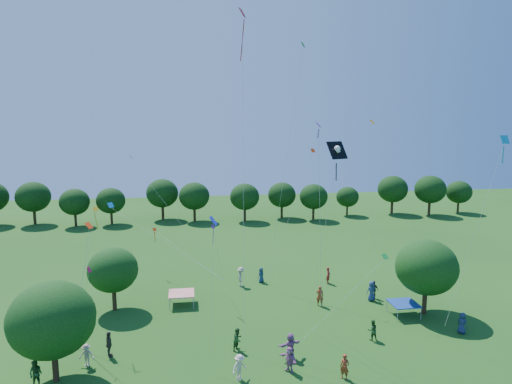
# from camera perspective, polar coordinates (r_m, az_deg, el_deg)

# --- Properties ---
(near_tree_west) EXTENTS (5.17, 5.17, 6.35)m
(near_tree_west) POSITION_cam_1_polar(r_m,az_deg,el_deg) (31.23, -24.15, -14.35)
(near_tree_west) COLOR #422B19
(near_tree_west) RESTS_ON ground
(near_tree_north) EXTENTS (4.20, 4.20, 5.44)m
(near_tree_north) POSITION_cam_1_polar(r_m,az_deg,el_deg) (40.68, -17.46, -9.27)
(near_tree_north) COLOR #422B19
(near_tree_north) RESTS_ON ground
(near_tree_east) EXTENTS (5.06, 5.06, 6.27)m
(near_tree_east) POSITION_cam_1_polar(r_m,az_deg,el_deg) (40.61, 20.54, -8.80)
(near_tree_east) COLOR #422B19
(near_tree_east) RESTS_ON ground
(treeline) EXTENTS (88.01, 8.77, 6.77)m
(treeline) POSITION_cam_1_polar(r_m,az_deg,el_deg) (73.62, -6.18, -0.43)
(treeline) COLOR #422B19
(treeline) RESTS_ON ground
(tent_red_stripe) EXTENTS (2.20, 2.20, 1.10)m
(tent_red_stripe) POSITION_cam_1_polar(r_m,az_deg,el_deg) (41.26, -9.30, -12.40)
(tent_red_stripe) COLOR red
(tent_red_stripe) RESTS_ON ground
(tent_blue) EXTENTS (2.20, 2.20, 1.10)m
(tent_blue) POSITION_cam_1_polar(r_m,az_deg,el_deg) (40.55, 17.99, -13.12)
(tent_blue) COLOR navy
(tent_blue) RESTS_ON ground
(crowd_person_0) EXTENTS (0.84, 0.79, 1.52)m
(crowd_person_0) POSITION_cam_1_polar(r_m,az_deg,el_deg) (46.09, 0.65, -10.34)
(crowd_person_0) COLOR navy
(crowd_person_0) RESTS_ON ground
(crowd_person_1) EXTENTS (0.62, 0.73, 1.66)m
(crowd_person_1) POSITION_cam_1_polar(r_m,az_deg,el_deg) (46.32, 9.02, -10.26)
(crowd_person_1) COLOR maroon
(crowd_person_1) RESTS_ON ground
(crowd_person_2) EXTENTS (0.79, 0.47, 1.55)m
(crowd_person_2) POSITION_cam_1_polar(r_m,az_deg,el_deg) (35.91, 14.34, -16.37)
(crowd_person_2) COLOR #234C20
(crowd_person_2) RESTS_ON ground
(crowd_person_3) EXTENTS (1.07, 0.63, 1.54)m
(crowd_person_3) POSITION_cam_1_polar(r_m,az_deg,el_deg) (33.55, -20.43, -18.57)
(crowd_person_3) COLOR #B59F91
(crowd_person_3) RESTS_ON ground
(crowd_person_4) EXTENTS (0.96, 1.03, 1.66)m
(crowd_person_4) POSITION_cam_1_polar(r_m,az_deg,el_deg) (43.54, 14.47, -11.70)
(crowd_person_4) COLOR #48443A
(crowd_person_4) RESTS_ON ground
(crowd_person_5) EXTENTS (1.78, 1.08, 1.80)m
(crowd_person_5) POSITION_cam_1_polar(r_m,az_deg,el_deg) (32.57, 4.32, -18.63)
(crowd_person_5) COLOR #995996
(crowd_person_5) RESTS_ON ground
(crowd_person_6) EXTENTS (0.72, 0.91, 1.64)m
(crowd_person_6) POSITION_cam_1_polar(r_m,az_deg,el_deg) (39.05, 24.37, -14.71)
(crowd_person_6) COLOR #1B274F
(crowd_person_6) RESTS_ON ground
(crowd_person_7) EXTENTS (0.71, 0.66, 1.60)m
(crowd_person_7) POSITION_cam_1_polar(r_m,az_deg,el_deg) (30.85, 11.02, -20.65)
(crowd_person_7) COLOR maroon
(crowd_person_7) RESTS_ON ground
(crowd_person_8) EXTENTS (0.87, 0.89, 1.64)m
(crowd_person_8) POSITION_cam_1_polar(r_m,az_deg,el_deg) (33.53, -2.29, -17.90)
(crowd_person_8) COLOR #275223
(crowd_person_8) RESTS_ON ground
(crowd_person_9) EXTENTS (1.18, 1.02, 1.67)m
(crowd_person_9) POSITION_cam_1_polar(r_m,az_deg,el_deg) (30.24, -2.08, -21.06)
(crowd_person_9) COLOR beige
(crowd_person_9) RESTS_ON ground
(crowd_person_10) EXTENTS (0.79, 1.15, 1.79)m
(crowd_person_10) POSITION_cam_1_polar(r_m,az_deg,el_deg) (34.18, -17.89, -17.67)
(crowd_person_10) COLOR #3F3632
(crowd_person_10) RESTS_ON ground
(crowd_person_11) EXTENTS (1.24, 1.61, 1.65)m
(crowd_person_11) POSITION_cam_1_polar(r_m,az_deg,el_deg) (31.18, 4.18, -20.12)
(crowd_person_11) COLOR #9D5C8D
(crowd_person_11) RESTS_ON ground
(crowd_person_12) EXTENTS (0.92, 0.54, 1.79)m
(crowd_person_12) POSITION_cam_1_polar(r_m,az_deg,el_deg) (42.91, 14.24, -11.91)
(crowd_person_12) COLOR navy
(crowd_person_12) RESTS_ON ground
(crowd_person_13) EXTENTS (0.79, 0.67, 1.79)m
(crowd_person_13) POSITION_cam_1_polar(r_m,az_deg,el_deg) (40.97, 7.98, -12.73)
(crowd_person_13) COLOR maroon
(crowd_person_13) RESTS_ON ground
(crowd_person_14) EXTENTS (0.91, 0.64, 1.67)m
(crowd_person_14) POSITION_cam_1_polar(r_m,az_deg,el_deg) (32.44, -25.83, -19.78)
(crowd_person_14) COLOR #235224
(crowd_person_14) RESTS_ON ground
(crowd_person_15) EXTENTS (0.63, 1.28, 1.91)m
(crowd_person_15) POSITION_cam_1_polar(r_m,az_deg,el_deg) (45.05, -1.91, -10.54)
(crowd_person_15) COLOR #B5A891
(crowd_person_15) RESTS_ON ground
(pirate_kite) EXTENTS (1.46, 4.16, 13.31)m
(pirate_kite) POSITION_cam_1_polar(r_m,az_deg,el_deg) (29.89, 10.06, 4.83)
(pirate_kite) COLOR black
(red_high_kite) EXTENTS (1.00, 6.00, 22.88)m
(red_high_kite) POSITION_cam_1_polar(r_m,az_deg,el_deg) (34.63, -1.69, 15.35)
(red_high_kite) COLOR red
(small_kite_0) EXTENTS (1.55, 2.02, 4.97)m
(small_kite_0) POSITION_cam_1_polar(r_m,az_deg,el_deg) (33.48, -20.37, -10.36)
(small_kite_0) COLOR #BF0B40
(small_kite_1) EXTENTS (4.12, 1.31, 12.15)m
(small_kite_1) POSITION_cam_1_polar(r_m,az_deg,el_deg) (42.00, 5.54, 0.66)
(small_kite_1) COLOR red
(small_kite_2) EXTENTS (1.90, 1.39, 8.53)m
(small_kite_2) POSITION_cam_1_polar(r_m,az_deg,el_deg) (34.86, -19.90, -5.19)
(small_kite_2) COLOR gold
(small_kite_3) EXTENTS (5.15, 1.98, 6.39)m
(small_kite_3) POSITION_cam_1_polar(r_m,az_deg,el_deg) (30.26, 13.31, -10.47)
(small_kite_3) COLOR green
(small_kite_4) EXTENTS (0.65, 2.22, 8.47)m
(small_kite_4) POSITION_cam_1_polar(r_m,az_deg,el_deg) (29.91, -5.37, -5.37)
(small_kite_4) COLOR #151AD3
(small_kite_5) EXTENTS (1.21, 2.56, 5.86)m
(small_kite_5) POSITION_cam_1_polar(r_m,az_deg,el_deg) (39.81, -5.18, -5.84)
(small_kite_5) COLOR #89178E
(small_kite_6) EXTENTS (8.70, 5.53, 11.40)m
(small_kite_6) POSITION_cam_1_polar(r_m,az_deg,el_deg) (44.83, -12.59, 0.46)
(small_kite_6) COLOR white
(small_kite_7) EXTENTS (2.76, 1.65, 13.70)m
(small_kite_7) POSITION_cam_1_polar(r_m,az_deg,el_deg) (34.14, 27.59, 1.85)
(small_kite_7) COLOR #0C87B5
(small_kite_8) EXTENTS (6.77, 6.46, 3.71)m
(small_kite_8) POSITION_cam_1_polar(r_m,az_deg,el_deg) (47.12, -10.93, -6.06)
(small_kite_8) COLOR red
(small_kite_9) EXTENTS (1.84, 1.60, 7.91)m
(small_kite_9) POSITION_cam_1_polar(r_m,az_deg,el_deg) (33.08, -20.39, -5.94)
(small_kite_9) COLOR #EB3A0C
(small_kite_10) EXTENTS (0.84, 0.99, 14.75)m
(small_kite_10) POSITION_cam_1_polar(r_m,az_deg,el_deg) (43.27, 14.38, 4.02)
(small_kite_10) COLOR orange
(small_kite_11) EXTENTS (3.62, 1.66, 21.82)m
(small_kite_11) POSITION_cam_1_polar(r_m,az_deg,el_deg) (43.22, 4.76, 10.51)
(small_kite_11) COLOR #298B19
(small_kite_12) EXTENTS (11.39, 7.25, 6.44)m
(small_kite_12) POSITION_cam_1_polar(r_m,az_deg,el_deg) (47.08, -15.22, -3.37)
(small_kite_12) COLOR #157CD6
(small_kite_13) EXTENTS (1.21, 1.76, 14.53)m
(small_kite_13) POSITION_cam_1_polar(r_m,az_deg,el_deg) (32.53, 7.91, 2.02)
(small_kite_13) COLOR #671BA2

